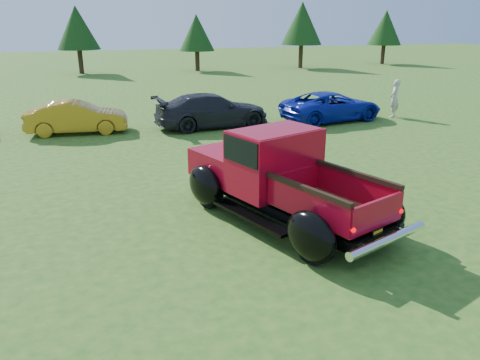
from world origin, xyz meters
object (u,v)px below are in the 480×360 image
at_px(tree_east, 302,23).
at_px(pickup_truck, 274,175).
at_px(tree_mid_right, 197,33).
at_px(show_car_blue, 332,106).
at_px(tree_far_east, 385,28).
at_px(tree_mid_left, 77,28).
at_px(show_car_grey, 212,110).
at_px(spectator, 394,98).
at_px(show_car_yellow, 77,117).

distance_m(tree_east, pickup_truck, 32.52).
distance_m(tree_mid_right, tree_east, 9.04).
relative_size(pickup_truck, show_car_blue, 1.25).
bearing_deg(show_car_blue, tree_far_east, -46.86).
height_order(pickup_truck, show_car_blue, pickup_truck).
distance_m(tree_mid_left, show_car_grey, 22.24).
bearing_deg(pickup_truck, tree_east, 44.39).
bearing_deg(tree_mid_right, tree_mid_left, 173.66).
xyz_separation_m(tree_mid_left, show_car_grey, (4.50, -21.60, -2.74)).
bearing_deg(spectator, tree_far_east, -166.68).
bearing_deg(tree_far_east, show_car_blue, -129.08).
distance_m(show_car_yellow, show_car_blue, 10.05).
height_order(tree_mid_left, show_car_blue, tree_mid_left).
bearing_deg(tree_east, show_car_blue, -112.47).
relative_size(tree_east, show_car_grey, 1.21).
bearing_deg(tree_far_east, tree_mid_left, 178.94).
distance_m(tree_mid_right, pickup_truck, 30.03).
bearing_deg(show_car_yellow, tree_mid_left, 4.77).
relative_size(tree_mid_right, pickup_truck, 0.82).
bearing_deg(spectator, tree_mid_left, -103.74).
bearing_deg(show_car_yellow, tree_far_east, -47.10).
distance_m(tree_far_east, show_car_yellow, 34.43).
distance_m(pickup_truck, spectator, 12.13).
height_order(tree_far_east, show_car_blue, tree_far_east).
relative_size(tree_east, pickup_truck, 1.00).
bearing_deg(tree_mid_left, pickup_truck, -83.62).
relative_size(pickup_truck, show_car_yellow, 1.50).
distance_m(tree_mid_left, show_car_blue, 24.17).
distance_m(pickup_truck, show_car_blue, 10.37).
bearing_deg(tree_far_east, tree_east, -173.66).
bearing_deg(spectator, tree_mid_right, -123.78).
bearing_deg(pickup_truck, spectator, 23.41).
xyz_separation_m(tree_mid_right, tree_far_east, (18.00, 0.50, 0.27)).
relative_size(pickup_truck, spectator, 3.36).
distance_m(show_car_grey, spectator, 7.91).
xyz_separation_m(tree_mid_right, pickup_truck, (-5.60, -29.43, -2.08)).
distance_m(tree_east, tree_far_east, 9.06).
distance_m(tree_mid_left, show_car_yellow, 21.24).
xyz_separation_m(tree_east, show_car_grey, (-13.50, -20.10, -3.01)).
xyz_separation_m(tree_mid_left, spectator, (12.38, -22.27, -2.58)).
distance_m(tree_mid_left, tree_far_east, 27.00).
bearing_deg(pickup_truck, tree_mid_right, 60.39).
bearing_deg(pickup_truck, tree_far_east, 32.91).
relative_size(show_car_yellow, show_car_blue, 0.84).
height_order(tree_mid_left, show_car_yellow, tree_mid_left).
bearing_deg(tree_mid_right, show_car_grey, -102.32).
xyz_separation_m(tree_mid_left, tree_mid_right, (9.00, -1.00, -0.41)).
height_order(tree_mid_right, show_car_blue, tree_mid_right).
height_order(tree_east, tree_far_east, tree_east).
bearing_deg(tree_mid_right, show_car_blue, -88.64).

